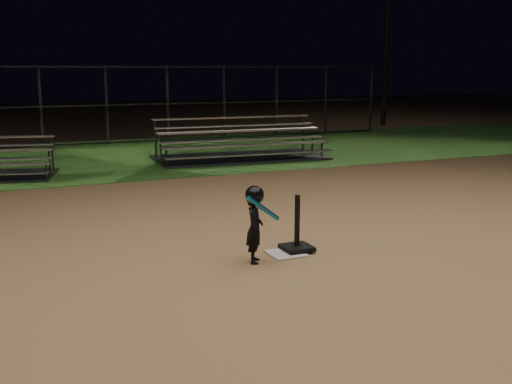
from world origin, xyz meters
The scene contains 8 objects.
ground centered at (0.00, 0.00, 0.00)m, with size 80.00×80.00×0.00m, color #A4764A.
grass_strip centered at (0.00, 10.00, 0.01)m, with size 60.00×8.00×0.01m, color #2A571C.
home_plate centered at (0.00, 0.00, 0.01)m, with size 0.45×0.45×0.02m, color beige.
batting_tee centered at (0.19, 0.06, 0.16)m, with size 0.38×0.38×0.74m.
child_batter centered at (-0.50, -0.13, 0.52)m, with size 0.50×0.44×0.98m.
bleacher_right centered at (2.66, 8.22, 0.23)m, with size 4.59×2.42×1.10m.
backstop_fence centered at (0.00, 13.00, 1.25)m, with size 20.08×0.08×2.50m.
light_pole_right centered at (12.00, 14.94, 4.95)m, with size 0.90×0.53×8.30m.
Camera 1 is at (-3.40, -6.85, 2.38)m, focal length 42.72 mm.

